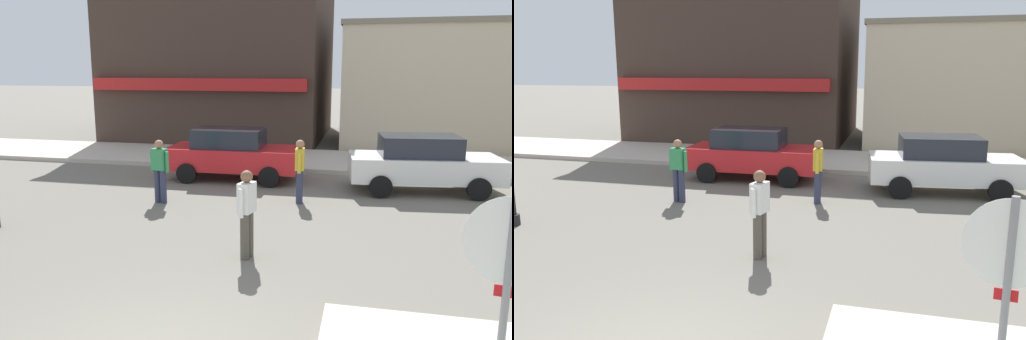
% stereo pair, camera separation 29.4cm
% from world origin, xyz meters
% --- Properties ---
extents(kerb_far, '(80.00, 4.00, 0.15)m').
position_xyz_m(kerb_far, '(0.00, 13.41, 0.07)').
color(kerb_far, beige).
rests_on(kerb_far, ground).
extents(stop_sign, '(0.81, 0.14, 2.30)m').
position_xyz_m(stop_sign, '(3.54, 0.21, 1.52)').
color(stop_sign, gray).
rests_on(stop_sign, ground).
extents(parked_car_nearest, '(4.02, 1.92, 1.56)m').
position_xyz_m(parked_car_nearest, '(-1.77, 10.12, 0.81)').
color(parked_car_nearest, red).
rests_on(parked_car_nearest, ground).
extents(parked_car_second, '(4.16, 2.21, 1.56)m').
position_xyz_m(parked_car_second, '(3.72, 9.78, 0.81)').
color(parked_car_second, white).
rests_on(parked_car_second, ground).
extents(pedestrian_crossing_near, '(0.24, 0.55, 1.61)m').
position_xyz_m(pedestrian_crossing_near, '(0.60, 7.86, 0.87)').
color(pedestrian_crossing_near, '#2D334C').
rests_on(pedestrian_crossing_near, ground).
extents(pedestrian_crossing_far, '(0.29, 0.56, 1.61)m').
position_xyz_m(pedestrian_crossing_far, '(0.21, 3.91, 0.87)').
color(pedestrian_crossing_far, '#4C473D').
rests_on(pedestrian_crossing_far, ground).
extents(pedestrian_kerb_side, '(0.56, 0.30, 1.61)m').
position_xyz_m(pedestrian_kerb_side, '(-2.83, 7.06, 0.87)').
color(pedestrian_kerb_side, '#2D334C').
rests_on(pedestrian_kerb_side, ground).
extents(building_corner_shop, '(9.89, 9.61, 7.54)m').
position_xyz_m(building_corner_shop, '(-4.74, 19.96, 3.77)').
color(building_corner_shop, '#3D2D26').
rests_on(building_corner_shop, ground).
extents(building_storefront_left_near, '(8.19, 7.94, 5.21)m').
position_xyz_m(building_storefront_left_near, '(5.10, 19.64, 2.61)').
color(building_storefront_left_near, beige).
rests_on(building_storefront_left_near, ground).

